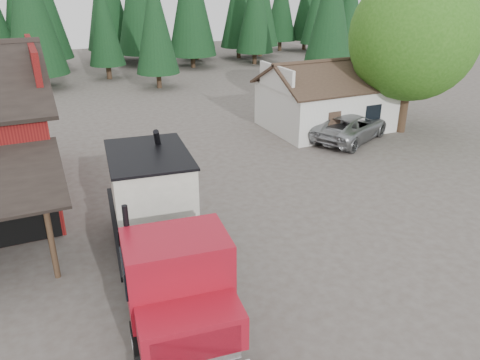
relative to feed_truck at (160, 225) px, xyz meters
name	(u,v)px	position (x,y,z in m)	size (l,w,h in m)	color
ground	(229,269)	(2.29, -0.29, -2.20)	(120.00, 120.00, 0.00)	#4F463E
farmhouse	(327,103)	(15.29, 12.70, -0.54)	(8.60, 6.42, 4.65)	silver
deciduous_tree	(413,41)	(19.31, 9.68, 3.71)	(8.00, 8.00, 10.20)	#382619
conifer_backdrop	(77,71)	(2.29, 41.71, -2.20)	(76.00, 16.00, 16.00)	#103219
near_pine_b	(155,22)	(8.29, 29.71, 3.69)	(3.96, 3.96, 10.40)	#382619
near_pine_c	(331,8)	(24.29, 25.71, 4.69)	(4.84, 4.84, 12.40)	#382619
near_pine_d	(29,4)	(-1.71, 33.71, 5.19)	(5.28, 5.28, 13.40)	#382619
feed_truck	(160,225)	(0.00, 0.00, 0.00)	(3.99, 10.69, 4.71)	black
silver_car	(351,127)	(15.12, 9.71, -1.34)	(2.85, 6.18, 1.72)	#95989C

